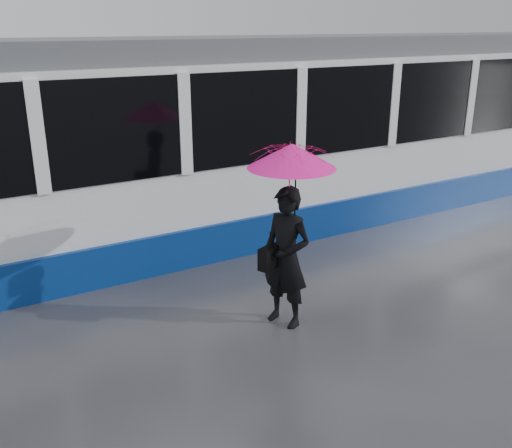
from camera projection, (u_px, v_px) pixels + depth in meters
ground at (216, 303)px, 7.67m from camera, size 90.00×90.00×0.00m
rails at (149, 244)px, 9.69m from camera, size 34.00×1.51×0.02m
tram at (284, 134)px, 10.46m from camera, size 26.00×2.56×3.35m
woman at (286, 258)px, 6.90m from camera, size 0.63×0.75×1.76m
umbrella at (291, 173)px, 6.57m from camera, size 1.34×1.34×1.19m
handbag at (270, 257)px, 6.79m from camera, size 0.34×0.24×0.45m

